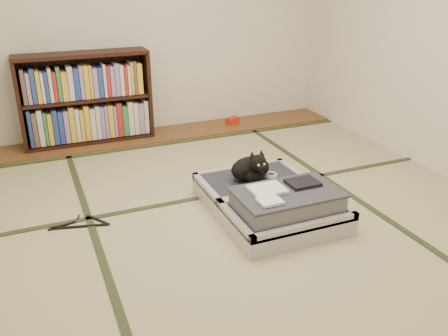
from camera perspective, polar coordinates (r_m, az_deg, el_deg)
name	(u,v)px	position (r m, az deg, el deg)	size (l,w,h in m)	color
floor	(236,218)	(3.49, 1.49, -5.98)	(4.50, 4.50, 0.00)	#C6B984
wood_strip	(161,134)	(5.22, -7.59, 4.03)	(4.00, 0.50, 0.02)	brown
red_item	(232,120)	(5.51, 1.02, 5.74)	(0.15, 0.09, 0.07)	red
room_shell	(239,8)	(3.06, 1.78, 18.67)	(4.50, 4.50, 4.50)	white
tatami_borders	(212,190)	(3.90, -1.50, -2.68)	(4.00, 4.50, 0.01)	#2D381E
bookcase	(86,100)	(5.03, -16.23, 7.83)	(1.29, 0.30, 0.92)	black
suitcase	(271,201)	(3.49, 5.71, -4.03)	(0.81, 1.08, 0.32)	#B0AFB4
cat	(252,169)	(3.65, 3.40, -0.08)	(0.36, 0.36, 0.29)	black
cable_coil	(271,175)	(3.79, 5.64, -0.85)	(0.11, 0.11, 0.03)	white
hanger	(80,224)	(3.54, -16.92, -6.50)	(0.42, 0.23, 0.01)	black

